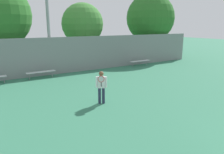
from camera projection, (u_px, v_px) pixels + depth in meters
name	position (u px, v px, depth m)	size (l,w,h in m)	color
tennis_player	(101.00, 85.00, 10.50)	(0.53, 0.51, 1.61)	#282D47
bench_courtside_near	(140.00, 61.00, 20.52)	(2.13, 0.40, 0.48)	silver
bench_courtside_far	(41.00, 72.00, 15.73)	(2.04, 0.40, 0.48)	silver
back_fence	(84.00, 54.00, 18.09)	(24.18, 0.06, 2.85)	gray
tree_green_broad	(150.00, 18.00, 24.16)	(5.28, 5.28, 7.16)	brown
tree_dark_dense	(82.00, 24.00, 21.19)	(4.03, 4.03, 5.87)	brown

